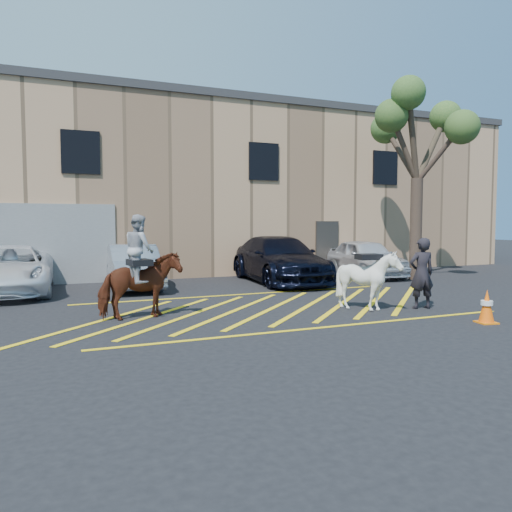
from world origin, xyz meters
name	(u,v)px	position (x,y,z in m)	size (l,w,h in m)	color
ground	(268,306)	(0.00, 0.00, 0.00)	(90.00, 90.00, 0.00)	black
car_white_pickup	(9,270)	(-6.26, 5.09, 0.73)	(2.42, 5.25, 1.46)	white
car_silver_sedan	(134,266)	(-2.57, 4.99, 0.71)	(1.51, 4.33, 1.43)	#9398A0
car_blue_suv	(279,259)	(2.56, 4.59, 0.82)	(2.30, 5.65, 1.64)	black
car_white_suv	(366,258)	(6.50, 4.86, 0.75)	(1.76, 4.38, 1.49)	silver
handler	(422,273)	(3.42, -1.81, 0.89)	(0.65, 0.43, 1.78)	black
warehouse	(162,190)	(-0.01, 11.99, 3.65)	(32.42, 10.20, 7.30)	tan
hatching_zone	(273,308)	(0.00, -0.30, 0.01)	(12.60, 5.12, 0.01)	yellow
mounted_bay	(140,277)	(-3.32, -0.36, 0.95)	(1.88, 1.05, 2.35)	#5A2315
saddled_white	(368,280)	(2.05, -1.48, 0.75)	(1.42, 1.54, 1.49)	silver
traffic_cone	(487,306)	(3.47, -3.78, 0.37)	(0.45, 0.45, 0.73)	orange
tree	(418,127)	(7.60, 3.26, 5.69)	(3.99, 4.37, 7.31)	#423428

